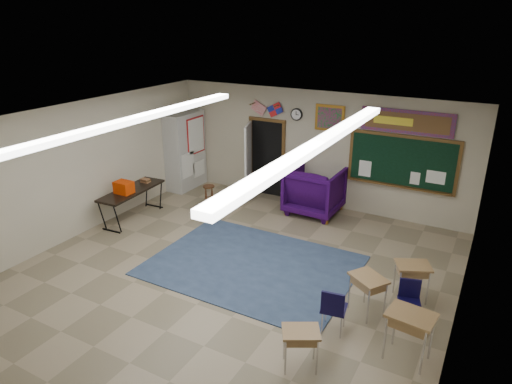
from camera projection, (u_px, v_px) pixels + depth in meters
The scene contains 24 objects.
floor at pixel (222, 282), 8.65m from camera, with size 9.00×9.00×0.00m, color gray.
back_wall at pixel (315, 149), 11.78m from camera, with size 8.00×0.04×3.00m, color #A8A088.
left_wall at pixel (66, 174), 9.92m from camera, with size 0.04×9.00×3.00m, color #A8A088.
right_wall at pixel (462, 265), 6.31m from camera, with size 0.04×9.00×3.00m, color #A8A088.
ceiling at pixel (217, 127), 7.57m from camera, with size 8.00×9.00×0.04m, color white.
area_rug at pixel (252, 265), 9.21m from camera, with size 4.00×3.00×0.02m, color #374A69.
fluorescent_strips at pixel (218, 130), 7.59m from camera, with size 3.86×6.00×0.10m, color white, non-canonical shape.
doorway at pixel (262, 159), 12.50m from camera, with size 1.10×0.89×2.16m.
chalkboard at pixel (402, 163), 10.77m from camera, with size 2.55×0.14×1.30m.
bulletin_board at pixel (407, 122), 10.42m from camera, with size 2.10×0.05×0.55m.
framed_art_print at pixel (330, 118), 11.29m from camera, with size 0.75×0.05×0.65m.
wall_clock at pixel (296, 114), 11.70m from camera, with size 0.32×0.05×0.32m.
wall_flags at pixel (267, 107), 12.01m from camera, with size 1.16×0.06×0.70m, color red, non-canonical shape.
storage_cabinet at pixel (185, 151), 13.07m from camera, with size 0.59×1.25×2.20m.
wingback_armchair at pixel (315, 190), 11.51m from camera, with size 1.28×1.31×1.19m, color #210538.
student_chair_reading at pixel (289, 196), 11.68m from camera, with size 0.41×0.41×0.81m, color black, non-canonical shape.
student_chair_desk_a at pixel (334, 309), 7.18m from camera, with size 0.40×0.40×0.80m, color black, non-canonical shape.
student_chair_desk_b at pixel (409, 304), 7.35m from camera, with size 0.37×0.37×0.75m, color black, non-canonical shape.
student_desk_front_left at pixel (367, 293), 7.62m from camera, with size 0.73×0.69×0.70m.
student_desk_front_right at pixel (411, 280), 8.00m from camera, with size 0.71×0.64×0.70m.
student_desk_back_left at pixel (300, 347), 6.44m from camera, with size 0.65×0.60×0.63m.
student_desk_back_right at pixel (409, 334), 6.57m from camera, with size 0.71×0.57×0.78m.
folding_table at pixel (133, 203), 11.21m from camera, with size 0.74×1.89×1.06m.
wooden_stool at pixel (209, 195), 12.10m from camera, with size 0.30×0.30×0.53m.
Camera 1 is at (4.17, -6.21, 4.73)m, focal length 32.00 mm.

